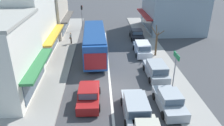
{
  "coord_description": "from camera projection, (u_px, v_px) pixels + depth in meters",
  "views": [
    {
      "loc": [
        -0.81,
        -17.2,
        10.54
      ],
      "look_at": [
        0.32,
        3.16,
        1.2
      ],
      "focal_mm": 35.0,
      "sensor_mm": 36.0,
      "label": 1
    }
  ],
  "objects": [
    {
      "name": "ground_plane",
      "position": [
        110.0,
        89.0,
        20.05
      ],
      "size": [
        140.0,
        140.0,
        0.0
      ],
      "primitive_type": "plane",
      "color": "#3F3F42"
    },
    {
      "name": "lane_centre_line",
      "position": [
        109.0,
        70.0,
        23.68
      ],
      "size": [
        0.2,
        28.0,
        0.01
      ],
      "primitive_type": "cube",
      "color": "silver",
      "rests_on": "ground"
    },
    {
      "name": "sidewalk_left",
      "position": [
        49.0,
        63.0,
        25.12
      ],
      "size": [
        5.2,
        44.0,
        0.14
      ],
      "primitive_type": "cube",
      "color": "gray",
      "rests_on": "ground"
    },
    {
      "name": "kerb_right",
      "position": [
        160.0,
        61.0,
        25.78
      ],
      "size": [
        2.8,
        44.0,
        0.12
      ],
      "primitive_type": "cube",
      "color": "gray",
      "rests_on": "ground"
    },
    {
      "name": "shopfront_mid_block",
      "position": [
        21.0,
        24.0,
        25.73
      ],
      "size": [
        7.73,
        9.48,
        8.09
      ],
      "color": "silver",
      "rests_on": "ground"
    },
    {
      "name": "shopfront_far_end",
      "position": [
        41.0,
        12.0,
        34.59
      ],
      "size": [
        8.52,
        9.28,
        7.07
      ],
      "color": "beige",
      "rests_on": "ground"
    },
    {
      "name": "building_right_far",
      "position": [
        173.0,
        2.0,
        36.3
      ],
      "size": [
        9.72,
        10.01,
        9.21
      ],
      "color": "#84939E",
      "rests_on": "ground"
    },
    {
      "name": "city_bus",
      "position": [
        95.0,
        41.0,
        26.65
      ],
      "size": [
        2.98,
        10.93,
        3.23
      ],
      "color": "#1E4C99",
      "rests_on": "ground"
    },
    {
      "name": "wagon_adjacent_lane_trail",
      "position": [
        136.0,
        108.0,
        16.24
      ],
      "size": [
        1.94,
        4.5,
        1.58
      ],
      "color": "#9EA3A8",
      "rests_on": "ground"
    },
    {
      "name": "sedan_queue_gap_filler",
      "position": [
        89.0,
        95.0,
        17.9
      ],
      "size": [
        1.94,
        4.22,
        1.47
      ],
      "color": "maroon",
      "rests_on": "ground"
    },
    {
      "name": "parked_sedan_kerb_front",
      "position": [
        169.0,
        101.0,
        17.17
      ],
      "size": [
        2.01,
        4.26,
        1.47
      ],
      "color": "#9EA3A8",
      "rests_on": "ground"
    },
    {
      "name": "parked_wagon_kerb_second",
      "position": [
        156.0,
        70.0,
        21.95
      ],
      "size": [
        2.01,
        4.53,
        1.58
      ],
      "color": "#9EA3A8",
      "rests_on": "ground"
    },
    {
      "name": "parked_wagon_kerb_third",
      "position": [
        142.0,
        48.0,
        27.54
      ],
      "size": [
        2.0,
        4.53,
        1.58
      ],
      "color": "silver",
      "rests_on": "ground"
    },
    {
      "name": "parked_sedan_kerb_rear",
      "position": [
        137.0,
        35.0,
        33.08
      ],
      "size": [
        1.98,
        4.24,
        1.47
      ],
      "color": "black",
      "rests_on": "ground"
    },
    {
      "name": "traffic_light_downstreet",
      "position": [
        82.0,
        13.0,
        36.63
      ],
      "size": [
        0.33,
        0.24,
        4.2
      ],
      "color": "gray",
      "rests_on": "ground"
    },
    {
      "name": "directional_road_sign",
      "position": [
        176.0,
        62.0,
        18.99
      ],
      "size": [
        0.1,
        1.4,
        3.6
      ],
      "color": "gray",
      "rests_on": "ground"
    },
    {
      "name": "street_tree_right",
      "position": [
        156.0,
        43.0,
        26.5
      ],
      "size": [
        1.6,
        1.47,
        3.8
      ],
      "color": "brown",
      "rests_on": "ground"
    },
    {
      "name": "pedestrian_with_handbag_near",
      "position": [
        71.0,
        37.0,
        30.59
      ],
      "size": [
        0.32,
        0.66,
        1.63
      ],
      "color": "#4C4742",
      "rests_on": "sidewalk_left"
    }
  ]
}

